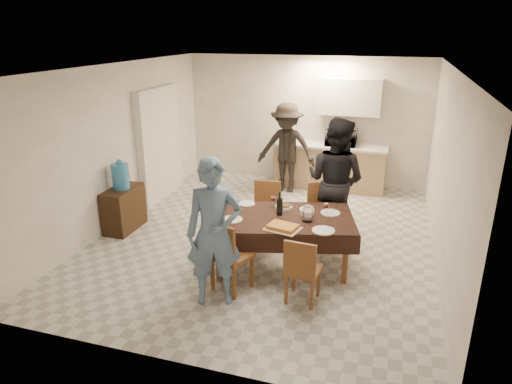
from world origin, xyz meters
TOP-DOWN VIEW (x-y plane):
  - floor at (0.00, 0.00)m, footprint 5.00×6.00m
  - ceiling at (0.00, 0.00)m, footprint 5.00×6.00m
  - wall_back at (0.00, 3.00)m, footprint 5.00×0.02m
  - wall_front at (0.00, -3.00)m, footprint 5.00×0.02m
  - wall_left at (-2.50, 0.00)m, footprint 0.02×6.00m
  - wall_right at (2.50, 0.00)m, footprint 0.02×6.00m
  - stub_partition at (-2.42, 1.20)m, footprint 0.15×1.40m
  - kitchen_base_cabinet at (0.60, 2.68)m, footprint 2.20×0.60m
  - kitchen_worktop at (0.60, 2.68)m, footprint 2.24×0.64m
  - upper_cabinet at (0.90, 2.82)m, footprint 1.20×0.34m
  - dining_table at (0.46, -0.81)m, footprint 2.11×1.54m
  - chair_near_left at (0.01, -1.65)m, footprint 0.56×0.57m
  - chair_near_right at (0.91, -1.64)m, footprint 0.42×0.42m
  - chair_far_left at (0.01, -0.14)m, footprint 0.45×0.45m
  - chair_far_right at (0.91, -0.15)m, footprint 0.56×0.58m
  - console at (-2.28, -0.35)m, footprint 0.38×0.76m
  - water_jug at (-2.28, -0.35)m, footprint 0.27×0.27m
  - wine_bottle at (0.41, -0.76)m, footprint 0.08×0.08m
  - water_pitcher at (0.81, -0.86)m, footprint 0.13×0.13m
  - savoury_tart at (0.56, -1.19)m, footprint 0.48×0.40m
  - salad_bowl at (0.76, -0.63)m, footprint 0.20×0.20m
  - mushroom_dish at (0.41, -0.53)m, footprint 0.22×0.22m
  - wine_glass_a at (-0.09, -1.06)m, footprint 0.09×0.09m
  - wine_glass_b at (1.01, -0.56)m, footprint 0.08×0.08m
  - wine_glass_c at (0.26, -0.51)m, footprint 0.08×0.08m
  - plate_near_left at (-0.14, -1.11)m, footprint 0.27×0.27m
  - plate_near_right at (1.06, -1.11)m, footprint 0.28×0.28m
  - plate_far_left at (-0.14, -0.51)m, footprint 0.24×0.24m
  - plate_far_right at (1.06, -0.51)m, footprint 0.26×0.26m
  - microwave at (0.80, 2.68)m, footprint 0.59×0.40m
  - person_near at (-0.09, -1.86)m, footprint 0.76×0.62m
  - person_far at (1.01, 0.24)m, footprint 1.12×1.00m
  - person_kitchen at (-0.20, 2.23)m, footprint 1.14×0.66m

SIDE VIEW (x-z plane):
  - floor at x=0.00m, z-range -0.01..0.01m
  - console at x=-2.28m, z-range 0.00..0.70m
  - kitchen_base_cabinet at x=0.60m, z-range 0.00..0.86m
  - chair_near_right at x=0.91m, z-range 0.29..0.75m
  - chair_far_left at x=0.01m, z-range 0.31..0.79m
  - chair_near_left at x=0.01m, z-range 0.32..0.84m
  - chair_far_right at x=0.91m, z-range 0.33..0.85m
  - dining_table at x=0.46m, z-range 0.34..1.07m
  - plate_far_left at x=-0.14m, z-range 0.74..0.75m
  - plate_far_right at x=1.06m, z-range 0.74..0.75m
  - plate_near_left at x=-0.14m, z-range 0.74..0.75m
  - plate_near_right at x=1.06m, z-range 0.74..0.75m
  - mushroom_dish at x=0.41m, z-range 0.74..0.78m
  - savoury_tart at x=0.56m, z-range 0.74..0.79m
  - salad_bowl at x=0.76m, z-range 0.74..0.81m
  - wine_glass_b at x=1.01m, z-range 0.74..0.91m
  - wine_glass_c at x=0.26m, z-range 0.74..0.92m
  - wine_glass_a at x=-0.09m, z-range 0.74..0.94m
  - water_pitcher at x=0.81m, z-range 0.74..0.94m
  - kitchen_worktop at x=0.60m, z-range 0.86..0.91m
  - person_kitchen at x=-0.20m, z-range 0.00..1.77m
  - person_near at x=-0.09m, z-range 0.00..1.78m
  - water_jug at x=-2.28m, z-range 0.70..1.11m
  - wine_bottle at x=0.41m, z-range 0.74..1.07m
  - person_far at x=1.01m, z-range 0.00..1.92m
  - stub_partition at x=-2.42m, z-range 0.00..2.10m
  - microwave at x=0.80m, z-range 0.91..1.24m
  - wall_back at x=0.00m, z-range 0.00..2.60m
  - wall_front at x=0.00m, z-range 0.00..2.60m
  - wall_left at x=-2.50m, z-range 0.00..2.60m
  - wall_right at x=2.50m, z-range 0.00..2.60m
  - upper_cabinet at x=0.90m, z-range 1.50..2.20m
  - ceiling at x=0.00m, z-range 2.59..2.61m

